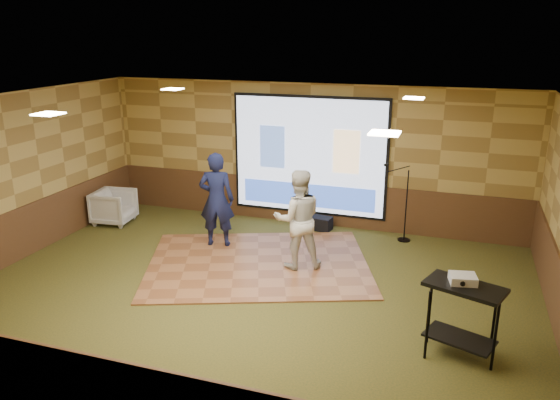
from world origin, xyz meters
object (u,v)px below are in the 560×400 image
(projector_screen, at_px, (309,157))
(duffel_bag, at_px, (321,223))
(projector, at_px, (463,279))
(player_left, at_px, (217,200))
(av_table, at_px, (463,306))
(dance_floor, at_px, (258,263))
(player_right, at_px, (298,219))
(mic_stand, at_px, (402,217))
(banquet_chair, at_px, (114,207))

(projector_screen, xyz_separation_m, duffel_bag, (0.36, -0.28, -1.34))
(projector_screen, relative_size, projector, 10.31)
(player_left, bearing_deg, av_table, 137.32)
(projector_screen, distance_m, duffel_bag, 1.41)
(dance_floor, bearing_deg, player_left, 151.32)
(player_right, bearing_deg, duffel_bag, -111.90)
(mic_stand, height_order, banquet_chair, mic_stand)
(dance_floor, distance_m, duffel_bag, 2.17)
(dance_floor, xyz_separation_m, projector, (3.43, -1.81, 1.04))
(banquet_chair, bearing_deg, dance_floor, -112.46)
(projector_screen, relative_size, dance_floor, 0.85)
(projector, bearing_deg, av_table, -72.84)
(player_right, bearing_deg, player_left, -40.04)
(player_left, distance_m, duffel_bag, 2.39)
(player_left, distance_m, av_table, 5.14)
(projector, xyz_separation_m, banquet_chair, (-7.17, 2.88, -0.69))
(av_table, bearing_deg, player_left, 151.54)
(av_table, distance_m, duffel_bag, 4.90)
(av_table, distance_m, projector, 0.35)
(player_left, bearing_deg, mic_stand, -171.04)
(player_right, relative_size, mic_stand, 1.12)
(projector, xyz_separation_m, mic_stand, (-1.14, 3.82, -0.56))
(mic_stand, bearing_deg, projector, -96.79)
(projector, xyz_separation_m, duffel_bag, (-2.81, 3.89, -0.91))
(av_table, xyz_separation_m, duffel_bag, (-2.85, 3.95, -0.57))
(av_table, bearing_deg, banquet_chair, 157.78)
(projector, height_order, banquet_chair, projector)
(player_left, relative_size, av_table, 1.83)
(player_right, xyz_separation_m, banquet_chair, (-4.45, 0.99, -0.54))
(mic_stand, bearing_deg, banquet_chair, 165.48)
(player_right, xyz_separation_m, av_table, (2.75, -1.96, -0.20))
(player_right, distance_m, banquet_chair, 4.59)
(player_right, xyz_separation_m, duffel_bag, (-0.09, 1.99, -0.77))
(projector_screen, distance_m, av_table, 5.36)
(player_right, relative_size, av_table, 1.76)
(projector_screen, relative_size, mic_stand, 2.12)
(dance_floor, distance_m, mic_stand, 3.09)
(mic_stand, height_order, duffel_bag, mic_stand)
(projector_screen, bearing_deg, player_right, -78.75)
(player_right, bearing_deg, av_table, 120.06)
(mic_stand, distance_m, duffel_bag, 1.71)
(av_table, xyz_separation_m, mic_stand, (-1.17, 3.88, -0.21))
(player_left, bearing_deg, player_right, 150.26)
(projector_screen, height_order, dance_floor, projector_screen)
(duffel_bag, bearing_deg, mic_stand, -2.25)
(dance_floor, bearing_deg, projector_screen, 83.69)
(projector, bearing_deg, player_right, 133.97)
(mic_stand, relative_size, duffel_bag, 3.51)
(player_left, xyz_separation_m, duffel_bag, (1.67, 1.50, -0.80))
(player_left, height_order, projector, player_left)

